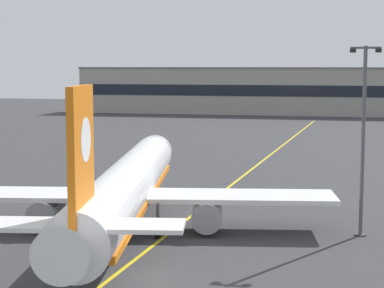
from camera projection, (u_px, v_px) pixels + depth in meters
name	position (u px, v px, depth m)	size (l,w,h in m)	color
ground_plane	(142.00, 279.00, 40.49)	(400.00, 400.00, 0.00)	#353538
taxiway_centreline	(226.00, 189.00, 69.59)	(0.30, 180.00, 0.01)	yellow
airliner_foreground	(126.00, 188.00, 51.82)	(32.35, 41.37, 11.65)	white
apron_lamp_post	(363.00, 138.00, 49.97)	(2.24, 0.90, 14.10)	#515156
safety_cone_by_nose_gear	(197.00, 190.00, 68.01)	(0.44, 0.44, 0.55)	orange
terminal_building	(314.00, 91.00, 173.37)	(123.19, 12.40, 12.16)	#9E998E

